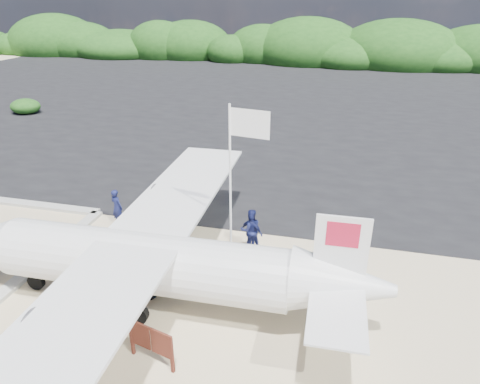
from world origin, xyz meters
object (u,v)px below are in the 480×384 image
object	(u,v)px
flagpole	(231,282)
crew_b	(250,230)
signboard	(153,362)
crew_c	(252,232)
crew_a	(117,207)
baggage_cart	(143,282)
aircraft_large	(478,139)

from	to	relation	value
flagpole	crew_b	size ratio (longest dim) A/B	3.69
signboard	crew_c	distance (m)	6.43
signboard	crew_b	size ratio (longest dim) A/B	0.90
crew_a	crew_b	xyz separation A→B (m)	(6.08, -0.61, 0.04)
baggage_cart	crew_b	xyz separation A→B (m)	(3.19, 3.04, 0.86)
signboard	aircraft_large	distance (m)	27.48
flagpole	crew_c	distance (m)	2.35
flagpole	crew_a	world-z (taller)	flagpole
crew_b	aircraft_large	distance (m)	21.45
flagpole	crew_b	world-z (taller)	flagpole
crew_a	crew_b	bearing A→B (deg)	-162.95
baggage_cart	aircraft_large	bearing A→B (deg)	75.02
baggage_cart	aircraft_large	size ratio (longest dim) A/B	0.14
signboard	crew_b	world-z (taller)	crew_b
crew_b	crew_c	bearing A→B (deg)	100.42
crew_b	crew_c	size ratio (longest dim) A/B	1.06
baggage_cart	signboard	size ratio (longest dim) A/B	1.54
crew_b	flagpole	bearing A→B (deg)	61.48
flagpole	crew_b	xyz separation A→B (m)	(0.18, 2.30, 0.86)
signboard	crew_a	world-z (taller)	crew_a
baggage_cart	crew_b	world-z (taller)	crew_b
baggage_cart	aircraft_large	distance (m)	25.77
baggage_cart	crew_c	world-z (taller)	crew_c
baggage_cart	crew_a	bearing A→B (deg)	150.69
crew_a	aircraft_large	xyz separation A→B (m)	(18.53, 16.83, -0.82)
baggage_cart	signboard	distance (m)	3.75
crew_a	aircraft_large	distance (m)	25.04
flagpole	signboard	size ratio (longest dim) A/B	4.09
aircraft_large	crew_c	bearing A→B (deg)	53.50
baggage_cart	aircraft_large	xyz separation A→B (m)	(15.64, 20.49, 0.00)
baggage_cart	crew_c	distance (m)	4.47
baggage_cart	crew_c	size ratio (longest dim) A/B	1.47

